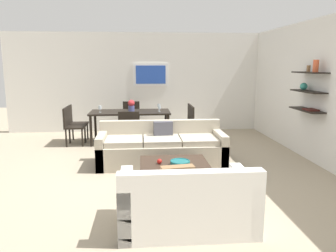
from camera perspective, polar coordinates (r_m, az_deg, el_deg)
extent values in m
plane|color=tan|center=(5.88, -1.92, -7.59)|extent=(18.00, 18.00, 0.00)
cube|color=silver|center=(9.14, -1.20, 7.60)|extent=(8.40, 0.06, 2.70)
cube|color=white|center=(9.07, -3.04, 8.96)|extent=(0.96, 0.02, 0.62)
cube|color=#264CB2|center=(9.06, -3.04, 8.96)|extent=(0.82, 0.01, 0.50)
cube|color=silver|center=(7.02, 23.39, 5.78)|extent=(0.06, 8.20, 2.70)
cube|color=black|center=(6.66, 23.53, 8.57)|extent=(0.28, 0.90, 0.02)
cube|color=black|center=(6.68, 23.31, 5.58)|extent=(0.28, 0.90, 0.02)
cube|color=black|center=(6.71, 23.09, 2.60)|extent=(0.28, 0.90, 0.02)
cylinder|color=#D85933|center=(6.48, 24.45, 9.55)|extent=(0.10, 0.10, 0.22)
sphere|color=teal|center=(6.83, 22.65, 6.41)|extent=(0.14, 0.14, 0.14)
cylinder|color=olive|center=(6.70, 23.38, 9.21)|extent=(0.07, 0.07, 0.12)
cube|color=#4C1E19|center=(6.58, 23.71, 2.65)|extent=(0.20, 0.28, 0.03)
cube|color=#B2A893|center=(6.12, -1.12, -4.82)|extent=(2.34, 0.90, 0.42)
cube|color=#B2A893|center=(6.38, -1.35, -0.55)|extent=(2.34, 0.16, 0.36)
cube|color=#B2A893|center=(6.12, -11.46, -4.14)|extent=(0.14, 0.90, 0.60)
cube|color=#B2A893|center=(6.26, 8.99, -3.74)|extent=(0.14, 0.90, 0.60)
cube|color=#B2A893|center=(6.01, -7.65, -2.64)|extent=(0.67, 0.70, 0.10)
cube|color=#B2A893|center=(6.01, -1.11, -2.53)|extent=(0.67, 0.70, 0.10)
cube|color=#B2A893|center=(6.09, 5.35, -2.40)|extent=(0.67, 0.70, 0.10)
cube|color=#4C4C56|center=(6.21, -0.85, -0.87)|extent=(0.37, 0.14, 0.36)
cube|color=white|center=(3.90, 3.17, -14.13)|extent=(1.52, 0.90, 0.42)
cube|color=white|center=(3.41, 4.11, -10.78)|extent=(1.52, 0.16, 0.36)
cube|color=white|center=(4.01, 13.22, -12.28)|extent=(0.14, 0.90, 0.60)
cube|color=white|center=(3.84, -7.35, -13.18)|extent=(0.14, 0.90, 0.60)
cube|color=white|center=(3.89, 7.73, -10.14)|extent=(0.60, 0.70, 0.10)
cube|color=white|center=(3.81, -1.57, -10.51)|extent=(0.60, 0.70, 0.10)
cube|color=#99724C|center=(3.56, 1.69, -9.81)|extent=(0.37, 0.17, 0.36)
cube|color=#38281E|center=(4.97, 1.16, -8.79)|extent=(1.03, 1.03, 0.38)
cylinder|color=#19666B|center=(4.85, 2.12, -6.51)|extent=(0.29, 0.29, 0.06)
torus|color=#19666B|center=(4.85, 2.13, -6.16)|extent=(0.30, 0.30, 0.02)
sphere|color=red|center=(4.92, -1.50, -6.20)|extent=(0.08, 0.08, 0.08)
cube|color=black|center=(7.81, -6.65, 2.43)|extent=(1.88, 0.86, 0.04)
cylinder|color=black|center=(7.59, -13.33, -0.91)|extent=(0.06, 0.06, 0.71)
cylinder|color=black|center=(7.53, 0.04, -0.71)|extent=(0.06, 0.06, 0.71)
cylinder|color=black|center=(8.31, -12.59, 0.12)|extent=(0.06, 0.06, 0.71)
cylinder|color=black|center=(8.26, -0.39, 0.31)|extent=(0.06, 0.06, 0.71)
cube|color=black|center=(7.73, 2.74, 0.14)|extent=(0.44, 0.44, 0.04)
cube|color=black|center=(7.72, 4.23, 1.88)|extent=(0.04, 0.44, 0.43)
cylinder|color=black|center=(7.93, 1.26, -1.24)|extent=(0.04, 0.04, 0.41)
cylinder|color=black|center=(7.58, 1.55, -1.80)|extent=(0.04, 0.04, 0.41)
cylinder|color=black|center=(7.97, 3.84, -1.19)|extent=(0.04, 0.04, 0.41)
cylinder|color=black|center=(7.63, 4.24, -1.75)|extent=(0.04, 0.04, 0.41)
cube|color=black|center=(8.60, -6.45, 1.17)|extent=(0.44, 0.44, 0.04)
cube|color=black|center=(8.76, -6.45, 2.90)|extent=(0.44, 0.04, 0.43)
cylinder|color=black|center=(8.47, -7.67, -0.56)|extent=(0.04, 0.04, 0.41)
cylinder|color=black|center=(8.46, -5.23, -0.52)|extent=(0.04, 0.04, 0.41)
cylinder|color=black|center=(8.82, -7.55, -0.10)|extent=(0.04, 0.04, 0.41)
cylinder|color=black|center=(8.81, -5.22, -0.06)|extent=(0.04, 0.04, 0.41)
cube|color=black|center=(8.19, -15.41, 0.37)|extent=(0.44, 0.44, 0.04)
cube|color=black|center=(8.19, -16.86, 1.96)|extent=(0.04, 0.44, 0.43)
cylinder|color=black|center=(8.03, -14.30, -1.42)|extent=(0.04, 0.04, 0.41)
cylinder|color=black|center=(8.37, -13.90, -0.91)|extent=(0.04, 0.04, 0.41)
cylinder|color=black|center=(8.09, -16.81, -1.45)|extent=(0.04, 0.04, 0.41)
cylinder|color=black|center=(8.44, -16.31, -0.94)|extent=(0.04, 0.04, 0.41)
cube|color=black|center=(7.81, -15.92, -0.14)|extent=(0.44, 0.44, 0.04)
cube|color=black|center=(7.82, -17.45, 1.52)|extent=(0.04, 0.44, 0.43)
cylinder|color=black|center=(7.65, -14.77, -2.03)|extent=(0.04, 0.04, 0.41)
cylinder|color=black|center=(8.00, -14.33, -1.47)|extent=(0.04, 0.04, 0.41)
cylinder|color=black|center=(7.72, -17.40, -2.06)|extent=(0.04, 0.04, 0.41)
cylinder|color=black|center=(8.07, -16.85, -1.49)|extent=(0.04, 0.04, 0.41)
cube|color=black|center=(8.11, 2.38, 0.64)|extent=(0.44, 0.44, 0.04)
cube|color=black|center=(8.10, 3.80, 2.30)|extent=(0.04, 0.44, 0.43)
cylinder|color=black|center=(8.31, 0.98, -0.68)|extent=(0.04, 0.04, 0.41)
cylinder|color=black|center=(7.95, 1.24, -1.20)|extent=(0.04, 0.04, 0.41)
cylinder|color=black|center=(8.35, 3.44, -0.64)|extent=(0.04, 0.04, 0.41)
cylinder|color=black|center=(8.00, 3.81, -1.15)|extent=(0.04, 0.04, 0.41)
cube|color=black|center=(7.12, -6.78, -0.83)|extent=(0.44, 0.44, 0.04)
cube|color=black|center=(6.88, -6.88, 0.75)|extent=(0.44, 0.04, 0.43)
cylinder|color=black|center=(7.34, -5.29, -2.25)|extent=(0.04, 0.04, 0.41)
cylinder|color=black|center=(7.36, -8.10, -2.29)|extent=(0.04, 0.04, 0.41)
cylinder|color=black|center=(6.99, -5.31, -2.91)|extent=(0.04, 0.04, 0.41)
cylinder|color=black|center=(7.01, -8.26, -2.95)|extent=(0.04, 0.04, 0.41)
cylinder|color=silver|center=(8.17, -6.57, 2.96)|extent=(0.06, 0.06, 0.01)
cylinder|color=silver|center=(8.17, -6.58, 3.26)|extent=(0.01, 0.01, 0.08)
cylinder|color=silver|center=(8.16, -6.59, 3.79)|extent=(0.08, 0.08, 0.07)
cylinder|color=silver|center=(7.76, -11.80, 2.38)|extent=(0.06, 0.06, 0.01)
cylinder|color=silver|center=(7.75, -11.81, 2.65)|extent=(0.01, 0.01, 0.07)
cylinder|color=silver|center=(7.74, -11.84, 3.20)|extent=(0.07, 0.07, 0.09)
cylinder|color=silver|center=(7.92, -1.60, 2.78)|extent=(0.06, 0.06, 0.01)
cylinder|color=silver|center=(7.92, -1.60, 3.06)|extent=(0.01, 0.01, 0.07)
cylinder|color=silver|center=(7.91, -1.61, 3.60)|extent=(0.07, 0.07, 0.08)
cylinder|color=silver|center=(7.71, -1.51, 2.56)|extent=(0.06, 0.06, 0.01)
cylinder|color=silver|center=(7.70, -1.52, 2.82)|extent=(0.01, 0.01, 0.06)
cylinder|color=silver|center=(7.70, -1.52, 3.33)|extent=(0.06, 0.06, 0.08)
cylinder|color=#4C518C|center=(7.80, -6.42, 3.07)|extent=(0.15, 0.15, 0.13)
sphere|color=red|center=(7.79, -6.44, 4.00)|extent=(0.16, 0.16, 0.16)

